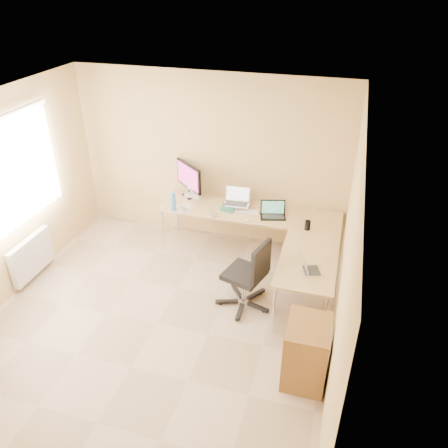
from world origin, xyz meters
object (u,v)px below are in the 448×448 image
(water_bottle, at_px, (173,201))
(laptop_black, at_px, (273,210))
(monitor, at_px, (189,180))
(office_chair, at_px, (244,273))
(desk_return, at_px, (306,283))
(keyboard, at_px, (245,211))
(desk_main, at_px, (249,232))
(mug, at_px, (183,209))
(laptop_return, at_px, (312,265))
(desk_fan, at_px, (195,188))
(laptop_center, at_px, (236,197))
(cabinet, at_px, (306,352))

(water_bottle, bearing_deg, laptop_black, 8.22)
(monitor, bearing_deg, office_chair, -9.94)
(desk_return, height_order, keyboard, keyboard)
(desk_return, distance_m, monitor, 2.40)
(desk_main, xyz_separation_m, monitor, (-1.01, 0.20, 0.64))
(desk_return, distance_m, water_bottle, 2.23)
(mug, height_order, office_chair, office_chair)
(desk_main, bearing_deg, laptop_black, -13.86)
(monitor, xyz_separation_m, laptop_black, (1.37, -0.29, -0.16))
(laptop_return, bearing_deg, mug, 44.56)
(water_bottle, bearing_deg, desk_fan, 72.24)
(desk_main, bearing_deg, desk_fan, 167.74)
(laptop_black, distance_m, laptop_return, 1.34)
(laptop_center, xyz_separation_m, keyboard, (0.15, -0.09, -0.16))
(keyboard, distance_m, office_chair, 1.20)
(laptop_black, bearing_deg, cabinet, -84.58)
(desk_main, bearing_deg, water_bottle, -164.60)
(laptop_center, distance_m, cabinet, 2.64)
(monitor, relative_size, laptop_center, 1.64)
(keyboard, bearing_deg, monitor, 162.48)
(laptop_black, bearing_deg, mug, 174.37)
(keyboard, height_order, desk_fan, desk_fan)
(monitor, bearing_deg, cabinet, -9.29)
(keyboard, distance_m, desk_fan, 0.90)
(mug, relative_size, water_bottle, 0.32)
(laptop_black, height_order, cabinet, laptop_black)
(mug, bearing_deg, water_bottle, 180.00)
(desk_return, xyz_separation_m, laptop_center, (-1.19, 1.05, 0.54))
(desk_return, distance_m, laptop_return, 0.53)
(desk_fan, bearing_deg, laptop_black, 8.34)
(mug, xyz_separation_m, water_bottle, (-0.15, 0.00, 0.10))
(desk_return, xyz_separation_m, cabinet, (0.15, -1.16, -0.01))
(desk_return, distance_m, laptop_center, 1.68)
(laptop_black, relative_size, laptop_return, 1.15)
(desk_main, distance_m, office_chair, 1.22)
(keyboard, height_order, office_chair, office_chair)
(desk_return, height_order, desk_fan, desk_fan)
(laptop_black, relative_size, desk_fan, 1.12)
(desk_return, bearing_deg, cabinet, -82.66)
(keyboard, relative_size, mug, 4.46)
(monitor, height_order, mug, monitor)
(monitor, height_order, water_bottle, monitor)
(laptop_return, distance_m, office_chair, 0.89)
(laptop_black, height_order, desk_fan, desk_fan)
(water_bottle, distance_m, office_chair, 1.62)
(desk_return, bearing_deg, laptop_return, -75.42)
(cabinet, bearing_deg, water_bottle, 139.17)
(keyboard, distance_m, cabinet, 2.46)
(desk_return, xyz_separation_m, keyboard, (-1.04, 0.96, 0.37))
(water_bottle, height_order, cabinet, water_bottle)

